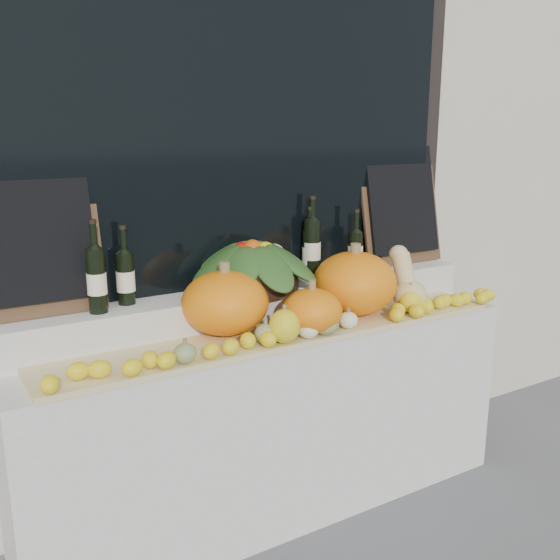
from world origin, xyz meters
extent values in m
cube|color=beige|center=(0.00, 2.25, 2.25)|extent=(7.00, 0.90, 4.50)
cube|color=black|center=(0.00, 1.80, 1.90)|extent=(2.40, 0.04, 2.10)
cube|color=black|center=(0.00, 1.77, 1.90)|extent=(2.20, 0.02, 2.00)
cube|color=silver|center=(0.00, 1.52, 0.44)|extent=(2.30, 0.55, 0.88)
cube|color=silver|center=(0.00, 1.68, 0.96)|extent=(2.30, 0.25, 0.16)
cube|color=tan|center=(0.00, 1.40, 0.89)|extent=(2.10, 0.32, 0.02)
ellipsoid|color=orange|center=(-0.23, 1.51, 1.04)|extent=(0.46, 0.46, 0.27)
ellipsoid|color=orange|center=(0.40, 1.45, 1.05)|extent=(0.51, 0.51, 0.29)
ellipsoid|color=orange|center=(0.09, 1.34, 1.00)|extent=(0.27, 0.27, 0.19)
ellipsoid|color=#DFC883|center=(0.67, 1.37, 0.98)|extent=(0.16, 0.16, 0.15)
cylinder|color=#DFC883|center=(0.67, 1.42, 1.09)|extent=(0.09, 0.14, 0.18)
sphere|color=#DFC883|center=(0.67, 1.46, 1.16)|extent=(0.09, 0.09, 0.09)
ellipsoid|color=#38601C|center=(0.12, 1.28, 0.95)|extent=(0.11, 0.11, 0.09)
cylinder|color=olive|center=(0.12, 1.28, 1.01)|extent=(0.02, 0.02, 0.02)
ellipsoid|color=#38601C|center=(-0.15, 1.32, 0.95)|extent=(0.09, 0.09, 0.08)
cylinder|color=olive|center=(-0.15, 1.32, 1.00)|extent=(0.02, 0.02, 0.02)
ellipsoid|color=#FDF5CA|center=(0.03, 1.28, 0.94)|extent=(0.09, 0.09, 0.07)
cylinder|color=olive|center=(0.03, 1.28, 0.99)|extent=(0.02, 0.02, 0.02)
ellipsoid|color=yellow|center=(-0.08, 1.28, 0.98)|extent=(0.13, 0.13, 0.14)
cylinder|color=olive|center=(-0.08, 1.28, 1.06)|extent=(0.02, 0.02, 0.02)
ellipsoid|color=#FDF5CA|center=(0.25, 1.30, 0.94)|extent=(0.09, 0.09, 0.07)
cylinder|color=olive|center=(0.25, 1.30, 0.99)|extent=(0.02, 0.02, 0.02)
ellipsoid|color=yellow|center=(0.64, 1.34, 0.97)|extent=(0.12, 0.12, 0.12)
cylinder|color=olive|center=(0.64, 1.34, 1.04)|extent=(0.02, 0.02, 0.02)
ellipsoid|color=#38601C|center=(-0.51, 1.28, 0.94)|extent=(0.09, 0.09, 0.08)
cylinder|color=olive|center=(-0.51, 1.28, 0.99)|extent=(0.02, 0.02, 0.02)
cylinder|color=black|center=(-0.02, 1.66, 1.09)|extent=(0.42, 0.42, 0.10)
cylinder|color=black|center=(-0.72, 1.64, 1.17)|extent=(0.07, 0.07, 0.26)
cylinder|color=black|center=(-0.72, 1.64, 1.35)|extent=(0.03, 0.03, 0.10)
cylinder|color=#F3EDCB|center=(-0.72, 1.64, 1.16)|extent=(0.08, 0.08, 0.08)
cylinder|color=black|center=(-0.72, 1.64, 1.40)|extent=(0.03, 0.03, 0.02)
cylinder|color=black|center=(-0.59, 1.70, 1.15)|extent=(0.07, 0.07, 0.21)
cylinder|color=black|center=(-0.59, 1.70, 1.30)|extent=(0.03, 0.03, 0.10)
cylinder|color=#F3EDCB|center=(-0.59, 1.70, 1.14)|extent=(0.08, 0.08, 0.08)
cylinder|color=black|center=(-0.59, 1.70, 1.36)|extent=(0.03, 0.03, 0.02)
cylinder|color=black|center=(0.33, 1.70, 1.18)|extent=(0.08, 0.08, 0.28)
cylinder|color=black|center=(0.33, 1.70, 1.37)|extent=(0.03, 0.03, 0.10)
cylinder|color=#F3EDCB|center=(0.33, 1.70, 1.17)|extent=(0.08, 0.08, 0.08)
cylinder|color=black|center=(0.33, 1.70, 1.43)|extent=(0.03, 0.03, 0.02)
cylinder|color=black|center=(0.33, 1.71, 1.15)|extent=(0.07, 0.07, 0.23)
cylinder|color=black|center=(0.33, 1.71, 1.32)|extent=(0.03, 0.03, 0.10)
cylinder|color=#F3EDCB|center=(0.33, 1.71, 1.14)|extent=(0.08, 0.08, 0.08)
cylinder|color=black|center=(0.33, 1.71, 1.37)|extent=(0.03, 0.03, 0.02)
cylinder|color=black|center=(0.58, 1.68, 1.14)|extent=(0.07, 0.07, 0.20)
cylinder|color=black|center=(0.58, 1.68, 1.29)|extent=(0.03, 0.03, 0.10)
cylinder|color=#F3EDCB|center=(0.58, 1.68, 1.13)|extent=(0.08, 0.08, 0.08)
cylinder|color=black|center=(0.58, 1.68, 1.35)|extent=(0.03, 0.03, 0.02)
cube|color=#4C331E|center=(-0.92, 1.75, 1.34)|extent=(0.50, 0.14, 0.61)
cube|color=black|center=(-0.92, 1.73, 1.37)|extent=(0.44, 0.13, 0.55)
cube|color=#4C331E|center=(0.92, 1.75, 1.34)|extent=(0.50, 0.14, 0.61)
cube|color=black|center=(0.92, 1.73, 1.37)|extent=(0.44, 0.13, 0.55)
camera|label=1|loc=(-1.32, -0.75, 1.76)|focal=40.00mm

